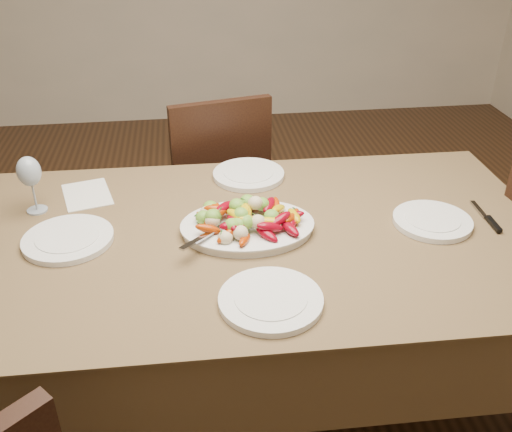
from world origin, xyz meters
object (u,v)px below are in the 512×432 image
Objects in this scene: plate_right at (432,221)px; plate_near at (271,300)px; serving_platter at (247,228)px; plate_far at (249,175)px; plate_left at (68,239)px; chair_far at (212,187)px; dining_table at (256,327)px; wine_glass at (31,183)px.

plate_right is 0.65m from plate_near.
serving_platter is 0.38m from plate_far.
plate_left is 1.12m from plate_right.
chair_far is 1.24m from plate_near.
plate_left is at bearing 177.97° from plate_right.
plate_near is at bearing -86.96° from serving_platter.
serving_platter is at bearing 149.88° from dining_table.
plate_right is at bearing 114.00° from chair_far.
dining_table is 1.94× the size of chair_far.
plate_left and plate_far have the same top height.
chair_far is (-0.09, 0.87, 0.10)m from dining_table.
wine_glass reaches higher than plate_near.
plate_right is (0.58, -0.03, -0.00)m from serving_platter.
plate_left is 1.03× the size of plate_far.
plate_far is (-0.54, 0.40, 0.00)m from plate_right.
chair_far is at bearing 46.68° from wine_glass.
plate_left is at bearing -57.67° from wine_glass.
plate_near is (0.02, -0.35, -0.00)m from serving_platter.
chair_far reaches higher than plate_far.
plate_far is (0.02, 0.39, 0.39)m from dining_table.
dining_table is at bearing -18.33° from wine_glass.
plate_near is at bearing -39.53° from wine_glass.
plate_far is at bearing 82.77° from serving_platter.
plate_far is at bearing 12.46° from wine_glass.
plate_near is 0.90m from wine_glass.
serving_platter is 0.71m from wine_glass.
wine_glass is (-0.60, -0.64, 0.39)m from chair_far.
plate_right and plate_far have the same top height.
dining_table is at bearing -93.37° from plate_far.
chair_far is at bearing 60.79° from plate_left.
chair_far is at bearing 126.57° from plate_right.
chair_far is 2.38× the size of serving_platter.
serving_platter reaches higher than plate_near.
plate_right is 0.91× the size of plate_near.
plate_left is at bearing 177.44° from dining_table.
dining_table is at bearing -2.56° from plate_left.
chair_far reaches higher than serving_platter.
plate_left is 1.31× the size of wine_glass.
plate_near is at bearing -92.27° from plate_far.
plate_near is at bearing -33.03° from plate_left.
chair_far is at bearing 94.20° from plate_near.
serving_platter is (0.07, -0.85, 0.30)m from chair_far.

